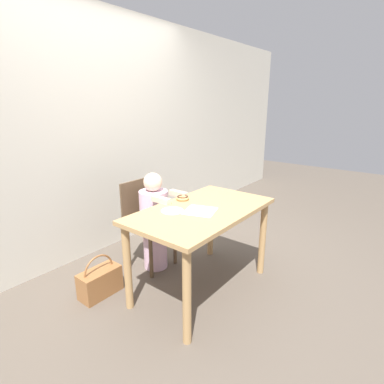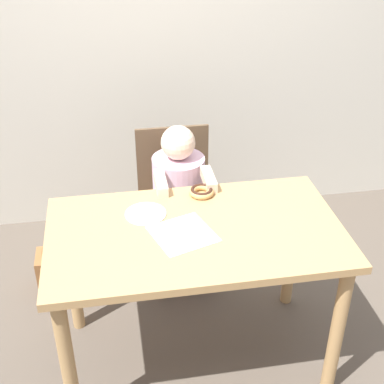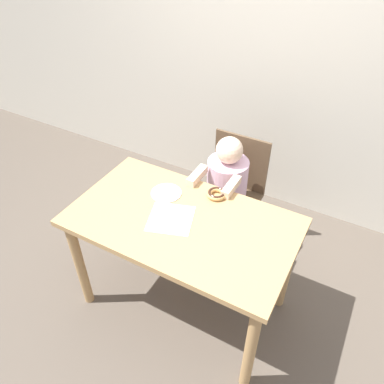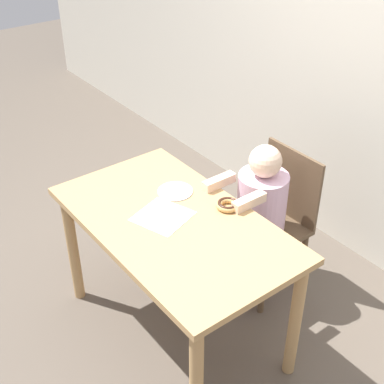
{
  "view_description": "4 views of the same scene",
  "coord_description": "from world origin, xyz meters",
  "px_view_note": "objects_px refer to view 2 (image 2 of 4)",
  "views": [
    {
      "loc": [
        -1.86,
        -1.36,
        1.58
      ],
      "look_at": [
        0.0,
        0.11,
        0.87
      ],
      "focal_mm": 28.0,
      "sensor_mm": 36.0,
      "label": 1
    },
    {
      "loc": [
        -0.32,
        -1.8,
        2.04
      ],
      "look_at": [
        0.0,
        0.11,
        0.87
      ],
      "focal_mm": 50.0,
      "sensor_mm": 36.0,
      "label": 2
    },
    {
      "loc": [
        0.77,
        -1.27,
        2.16
      ],
      "look_at": [
        0.0,
        0.11,
        0.87
      ],
      "focal_mm": 35.0,
      "sensor_mm": 36.0,
      "label": 3
    },
    {
      "loc": [
        1.67,
        -1.17,
        2.26
      ],
      "look_at": [
        0.0,
        0.11,
        0.87
      ],
      "focal_mm": 50.0,
      "sensor_mm": 36.0,
      "label": 4
    }
  ],
  "objects_px": {
    "child_figure": "(179,210)",
    "handbag": "(70,268)",
    "chair": "(176,204)",
    "donut": "(202,191)"
  },
  "relations": [
    {
      "from": "child_figure",
      "to": "handbag",
      "type": "xyz_separation_m",
      "value": [
        -0.62,
        0.05,
        -0.35
      ]
    },
    {
      "from": "chair",
      "to": "handbag",
      "type": "bearing_deg",
      "value": -174.26
    },
    {
      "from": "chair",
      "to": "donut",
      "type": "bearing_deg",
      "value": -81.25
    },
    {
      "from": "handbag",
      "to": "chair",
      "type": "bearing_deg",
      "value": 5.74
    },
    {
      "from": "donut",
      "to": "handbag",
      "type": "relative_size",
      "value": 0.31
    },
    {
      "from": "child_figure",
      "to": "donut",
      "type": "distance_m",
      "value": 0.42
    },
    {
      "from": "donut",
      "to": "handbag",
      "type": "height_order",
      "value": "donut"
    },
    {
      "from": "child_figure",
      "to": "handbag",
      "type": "height_order",
      "value": "child_figure"
    },
    {
      "from": "donut",
      "to": "chair",
      "type": "bearing_deg",
      "value": 98.75
    },
    {
      "from": "child_figure",
      "to": "donut",
      "type": "height_order",
      "value": "child_figure"
    }
  ]
}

